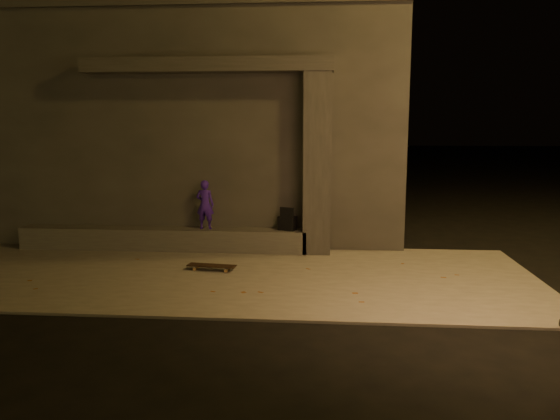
# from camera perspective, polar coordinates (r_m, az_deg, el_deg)

# --- Properties ---
(ground) EXTENTS (120.00, 120.00, 0.00)m
(ground) POSITION_cam_1_polar(r_m,az_deg,el_deg) (7.86, -9.37, -10.75)
(ground) COLOR black
(ground) RESTS_ON ground
(sidewalk) EXTENTS (11.00, 4.40, 0.04)m
(sidewalk) POSITION_cam_1_polar(r_m,az_deg,el_deg) (9.71, -6.50, -6.70)
(sidewalk) COLOR #6A655D
(sidewalk) RESTS_ON ground
(building) EXTENTS (9.00, 5.10, 5.22)m
(building) POSITION_cam_1_polar(r_m,az_deg,el_deg) (13.95, -7.15, 8.81)
(building) COLOR #353330
(building) RESTS_ON ground
(ledge) EXTENTS (6.00, 0.55, 0.45)m
(ledge) POSITION_cam_1_polar(r_m,az_deg,el_deg) (11.67, -12.10, -2.94)
(ledge) COLOR #494742
(ledge) RESTS_ON sidewalk
(column) EXTENTS (0.55, 0.55, 3.60)m
(column) POSITION_cam_1_polar(r_m,az_deg,el_deg) (10.95, 3.92, 4.80)
(column) COLOR #353330
(column) RESTS_ON sidewalk
(canopy) EXTENTS (5.00, 0.70, 0.28)m
(canopy) POSITION_cam_1_polar(r_m,az_deg,el_deg) (11.27, -7.60, 14.74)
(canopy) COLOR #353330
(canopy) RESTS_ON column
(skateboarder) EXTENTS (0.39, 0.28, 1.01)m
(skateboarder) POSITION_cam_1_polar(r_m,az_deg,el_deg) (11.31, -7.84, 0.57)
(skateboarder) COLOR #37179A
(skateboarder) RESTS_ON ledge
(backpack) EXTENTS (0.40, 0.34, 0.48)m
(backpack) POSITION_cam_1_polar(r_m,az_deg,el_deg) (11.12, 0.77, -1.27)
(backpack) COLOR black
(backpack) RESTS_ON ledge
(skateboard) EXTENTS (0.90, 0.34, 0.10)m
(skateboard) POSITION_cam_1_polar(r_m,az_deg,el_deg) (9.89, -7.15, -5.83)
(skateboard) COLOR black
(skateboard) RESTS_ON sidewalk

